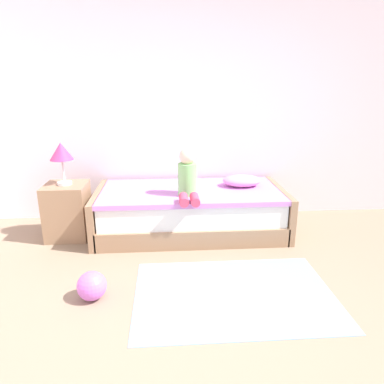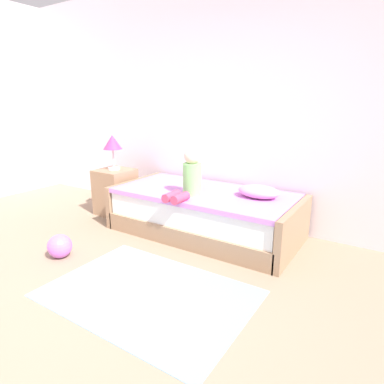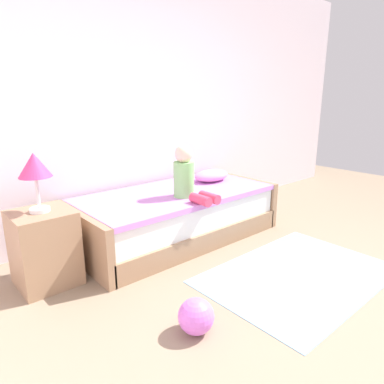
# 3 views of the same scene
# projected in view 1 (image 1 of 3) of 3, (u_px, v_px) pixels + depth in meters

# --- Properties ---
(ground_plane) EXTENTS (9.20, 9.20, 0.00)m
(ground_plane) POSITION_uv_depth(u_px,v_px,m) (231.00, 360.00, 2.17)
(ground_plane) COLOR gray
(wall_rear) EXTENTS (7.20, 0.10, 2.90)m
(wall_rear) POSITION_uv_depth(u_px,v_px,m) (196.00, 99.00, 4.21)
(wall_rear) COLOR white
(wall_rear) RESTS_ON ground
(bed) EXTENTS (2.11, 1.00, 0.50)m
(bed) POSITION_uv_depth(u_px,v_px,m) (190.00, 211.00, 3.99)
(bed) COLOR #997556
(bed) RESTS_ON ground
(nightstand) EXTENTS (0.44, 0.44, 0.60)m
(nightstand) POSITION_uv_depth(u_px,v_px,m) (68.00, 211.00, 3.84)
(nightstand) COLOR #997556
(nightstand) RESTS_ON ground
(table_lamp) EXTENTS (0.24, 0.24, 0.45)m
(table_lamp) POSITION_uv_depth(u_px,v_px,m) (61.00, 153.00, 3.65)
(table_lamp) COLOR silver
(table_lamp) RESTS_ON nightstand
(child_figure) EXTENTS (0.20, 0.51, 0.50)m
(child_figure) POSITION_uv_depth(u_px,v_px,m) (188.00, 177.00, 3.63)
(child_figure) COLOR #7FC672
(child_figure) RESTS_ON bed
(pillow) EXTENTS (0.44, 0.30, 0.13)m
(pillow) POSITION_uv_depth(u_px,v_px,m) (242.00, 181.00, 4.03)
(pillow) COLOR #EA8CC6
(pillow) RESTS_ON bed
(toy_ball) EXTENTS (0.23, 0.23, 0.23)m
(toy_ball) POSITION_uv_depth(u_px,v_px,m) (92.00, 286.00, 2.75)
(toy_ball) COLOR #CC66D8
(toy_ball) RESTS_ON ground
(area_rug) EXTENTS (1.60, 1.10, 0.01)m
(area_rug) POSITION_uv_depth(u_px,v_px,m) (234.00, 294.00, 2.84)
(area_rug) COLOR #7AA8CC
(area_rug) RESTS_ON ground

